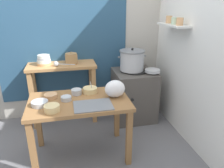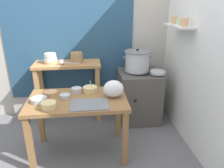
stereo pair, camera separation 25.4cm
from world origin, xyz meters
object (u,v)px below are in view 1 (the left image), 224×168
object	(u,v)px
back_shelf_table	(63,79)
prep_bowl_4	(90,90)
ladle	(57,64)
wide_pan	(153,71)
prep_table	(80,109)
prep_bowl_1	(51,96)
plastic_bag	(115,89)
prep_bowl_0	(52,108)
clay_pot	(71,59)
prep_bowl_3	(116,88)
stove_block	(134,95)
serving_tray	(93,105)
steamer_pot	(132,60)
bowl_stack_enamel	(44,60)
prep_bowl_6	(40,103)
prep_bowl_2	(66,98)
prep_bowl_5	(76,92)

from	to	relation	value
back_shelf_table	prep_bowl_4	xyz separation A→B (m)	(0.32, -0.68, 0.08)
ladle	wide_pan	size ratio (longest dim) A/B	1.30
prep_table	prep_bowl_1	distance (m)	0.36
plastic_bag	prep_bowl_0	world-z (taller)	plastic_bag
clay_pot	prep_bowl_3	bearing A→B (deg)	-54.32
stove_block	serving_tray	world-z (taller)	stove_block
stove_block	prep_bowl_4	distance (m)	0.99
clay_pot	steamer_pot	bearing A→B (deg)	-7.24
back_shelf_table	prep_bowl_4	size ratio (longest dim) A/B	5.75
prep_table	wide_pan	bearing A→B (deg)	28.26
wide_pan	prep_bowl_1	world-z (taller)	wide_pan
clay_pot	prep_bowl_1	distance (m)	0.81
steamer_pot	serving_tray	size ratio (longest dim) A/B	1.05
ladle	prep_bowl_0	bearing A→B (deg)	-92.87
prep_table	ladle	bearing A→B (deg)	106.68
wide_pan	prep_table	bearing A→B (deg)	-151.74
bowl_stack_enamel	prep_bowl_4	xyz separation A→B (m)	(0.55, -0.70, -0.21)
stove_block	bowl_stack_enamel	world-z (taller)	bowl_stack_enamel
serving_tray	prep_bowl_6	size ratio (longest dim) A/B	2.34
serving_tray	prep_bowl_0	bearing A→B (deg)	-176.10
prep_table	steamer_pot	bearing A→B (deg)	41.88
prep_bowl_2	back_shelf_table	bearing A→B (deg)	92.48
steamer_pot	serving_tray	xyz separation A→B (m)	(-0.71, -0.92, -0.20)
prep_table	prep_bowl_2	distance (m)	0.19
wide_pan	serving_tray	bearing A→B (deg)	-141.83
prep_bowl_4	prep_bowl_6	world-z (taller)	prep_bowl_4
stove_block	prep_bowl_5	bearing A→B (deg)	-147.63
stove_block	clay_pot	bearing A→B (deg)	171.83
steamer_pot	bowl_stack_enamel	bearing A→B (deg)	174.33
stove_block	ladle	bearing A→B (deg)	178.12
stove_block	prep_bowl_3	size ratio (longest dim) A/B	7.22
bowl_stack_enamel	prep_bowl_2	size ratio (longest dim) A/B	1.69
ladle	prep_bowl_6	size ratio (longest dim) A/B	1.68
back_shelf_table	prep_bowl_2	size ratio (longest dim) A/B	8.22
prep_table	back_shelf_table	xyz separation A→B (m)	(-0.17, 0.86, 0.07)
prep_table	prep_bowl_6	distance (m)	0.43
steamer_pot	prep_table	bearing A→B (deg)	-138.12
prep_bowl_5	prep_bowl_6	bearing A→B (deg)	-152.26
back_shelf_table	ladle	distance (m)	0.28
clay_pot	wide_pan	xyz separation A→B (m)	(1.13, -0.27, -0.17)
ladle	prep_bowl_0	xyz separation A→B (m)	(-0.05, -0.97, -0.18)
prep_bowl_1	prep_bowl_5	xyz separation A→B (m)	(0.29, 0.03, 0.01)
prep_bowl_2	wide_pan	bearing A→B (deg)	24.62
plastic_bag	prep_bowl_0	xyz separation A→B (m)	(-0.68, -0.20, -0.06)
clay_pot	prep_bowl_2	bearing A→B (deg)	-97.35
serving_tray	prep_bowl_2	distance (m)	0.33
prep_bowl_2	prep_bowl_3	size ratio (longest dim) A/B	1.08
back_shelf_table	prep_bowl_5	size ratio (longest dim) A/B	8.10
prep_bowl_3	prep_bowl_5	world-z (taller)	prep_bowl_5
bowl_stack_enamel	prep_bowl_2	bearing A→B (deg)	-72.41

